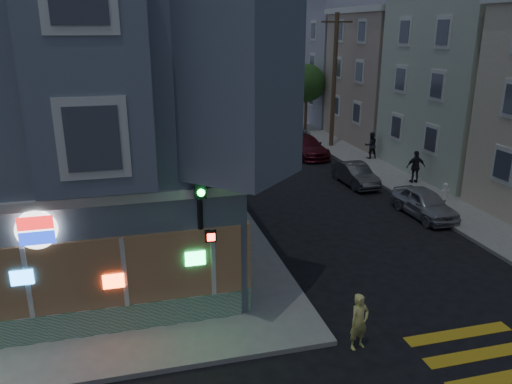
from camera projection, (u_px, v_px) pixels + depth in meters
name	position (u px, v px, depth m)	size (l,w,h in m)	color
sidewalk_ne	(472.00, 141.00, 37.49)	(24.00, 42.00, 0.15)	gray
corner_building	(10.00, 97.00, 17.75)	(14.60, 14.60, 11.40)	slate
row_house_b	(511.00, 79.00, 28.56)	(12.00, 8.60, 10.50)	beige
row_house_c	(422.00, 78.00, 37.07)	(12.00, 8.60, 9.00)	tan
row_house_d	(368.00, 60.00, 45.11)	(12.00, 8.60, 10.50)	#A39FAF
utility_pole	(334.00, 79.00, 34.32)	(2.20, 0.30, 9.00)	#4C3826
street_tree_near	(307.00, 83.00, 40.15)	(3.00, 3.00, 5.30)	#4C3826
street_tree_far	(278.00, 75.00, 47.51)	(3.00, 3.00, 5.30)	#4C3826
running_child	(359.00, 322.00, 13.13)	(0.58, 0.38, 1.58)	#ECE579
pedestrian_a	(371.00, 145.00, 31.98)	(0.83, 0.64, 1.70)	#222227
pedestrian_b	(416.00, 167.00, 26.88)	(1.03, 0.43, 1.76)	black
parked_car_a	(425.00, 203.00, 22.50)	(1.51, 3.75, 1.28)	#A4A6AC
parked_car_b	(355.00, 174.00, 27.07)	(1.26, 3.61, 1.19)	#3A3C3F
parked_car_c	(305.00, 146.00, 33.19)	(1.91, 4.70, 1.36)	#5A1420
parked_car_d	(286.00, 130.00, 38.04)	(2.39, 5.18, 1.44)	#ADB3B9
traffic_signal	(201.00, 215.00, 13.33)	(0.56, 0.54, 4.79)	black
fire_hydrant	(445.00, 189.00, 24.73)	(0.42, 0.24, 0.73)	white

